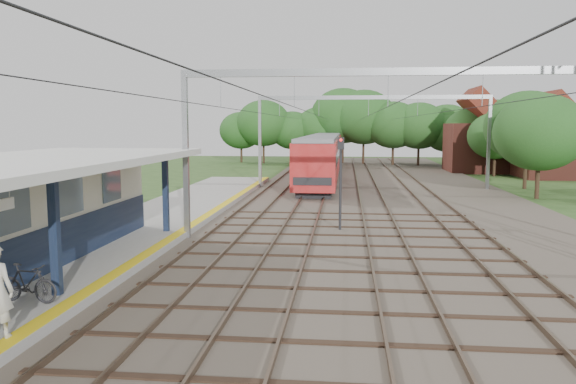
{
  "coord_description": "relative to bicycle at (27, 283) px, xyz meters",
  "views": [
    {
      "loc": [
        1.6,
        -7.6,
        4.75
      ],
      "look_at": [
        -1.16,
        18.91,
        1.6
      ],
      "focal_mm": 35.0,
      "sensor_mm": 36.0,
      "label": 1
    }
  ],
  "objects": [
    {
      "name": "ballast_bed",
      "position": [
        10.29,
        24.72,
        -0.79
      ],
      "size": [
        18.0,
        90.0,
        0.1
      ],
      "primitive_type": "cube",
      "color": "#473D33",
      "rests_on": "ground"
    },
    {
      "name": "platform",
      "position": [
        -1.21,
        8.72,
        -0.67
      ],
      "size": [
        5.0,
        52.0,
        0.35
      ],
      "primitive_type": "cube",
      "color": "gray",
      "rests_on": "ground"
    },
    {
      "name": "yellow_stripe",
      "position": [
        1.04,
        8.72,
        -0.49
      ],
      "size": [
        0.45,
        52.0,
        0.01
      ],
      "primitive_type": "cube",
      "color": "yellow",
      "rests_on": "platform"
    },
    {
      "name": "rail_tracks",
      "position": [
        7.79,
        24.72,
        -0.67
      ],
      "size": [
        11.8,
        88.0,
        0.15
      ],
      "color": "brown",
      "rests_on": "ballast_bed"
    },
    {
      "name": "catenary_system",
      "position": [
        9.68,
        20.0,
        4.67
      ],
      "size": [
        17.22,
        88.0,
        7.0
      ],
      "color": "gray",
      "rests_on": "ground"
    },
    {
      "name": "tree_band",
      "position": [
        10.13,
        51.84,
        4.08
      ],
      "size": [
        31.72,
        30.88,
        8.82
      ],
      "color": "#382619",
      "rests_on": "ground"
    },
    {
      "name": "house_near",
      "position": [
        27.29,
        40.72,
        2.14
      ],
      "size": [
        7.0,
        6.12,
        7.89
      ],
      "color": "brown",
      "rests_on": "ground"
    },
    {
      "name": "house_far",
      "position": [
        22.29,
        46.72,
        2.39
      ],
      "size": [
        8.0,
        6.12,
        8.66
      ],
      "color": "brown",
      "rests_on": "ground"
    },
    {
      "name": "bicycle",
      "position": [
        0.0,
        0.0,
        0.0
      ],
      "size": [
        1.69,
        0.66,
        0.99
      ],
      "primitive_type": "imported",
      "rotation": [
        0.0,
        0.0,
        1.45
      ],
      "color": "black",
      "rests_on": "platform"
    },
    {
      "name": "train",
      "position": [
        5.79,
        40.05,
        1.28
      ],
      "size": [
        2.9,
        36.14,
        3.81
      ],
      "color": "black",
      "rests_on": "ballast_bed"
    },
    {
      "name": "signal_post",
      "position": [
        7.64,
        12.11,
        1.8
      ],
      "size": [
        0.3,
        0.26,
        4.24
      ],
      "rotation": [
        0.0,
        0.0,
        -0.05
      ],
      "color": "black",
      "rests_on": "ground"
    }
  ]
}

